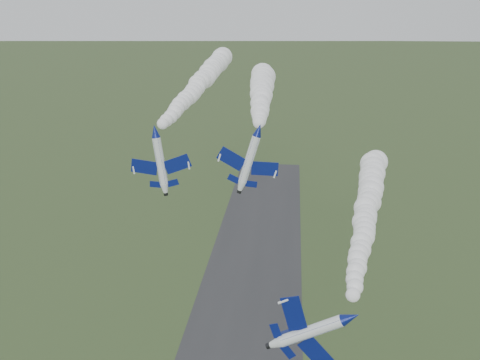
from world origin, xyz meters
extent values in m
cube|color=#323234|center=(0.00, 30.00, 0.02)|extent=(24.00, 260.00, 0.04)
cylinder|color=white|center=(15.96, -1.05, 29.43)|extent=(3.21, 8.23, 1.96)
cone|color=navy|center=(15.15, -6.04, 29.43)|extent=(2.27, 2.39, 1.96)
cone|color=white|center=(16.73, 3.76, 29.43)|extent=(2.21, 2.01, 1.96)
cylinder|color=black|center=(16.88, 4.70, 29.43)|extent=(1.07, 0.72, 0.99)
ellipsoid|color=black|center=(16.09, -3.16, 29.70)|extent=(1.73, 2.92, 1.31)
cube|color=navy|center=(14.53, -0.04, 31.83)|extent=(2.66, 2.63, 3.86)
cube|color=navy|center=(17.38, -0.50, 26.88)|extent=(2.66, 2.63, 3.86)
cube|color=navy|center=(15.84, 3.03, 30.75)|extent=(1.20, 1.20, 1.70)
cube|color=navy|center=(17.35, 2.79, 28.11)|extent=(1.20, 1.20, 1.70)
cube|color=navy|center=(17.62, 2.51, 30.05)|extent=(2.09, 1.81, 1.16)
cylinder|color=white|center=(-11.80, 21.58, 45.38)|extent=(1.58, 7.37, 1.46)
cone|color=navy|center=(-11.88, 16.94, 45.38)|extent=(1.49, 1.95, 1.46)
cone|color=white|center=(-11.73, 26.04, 45.38)|extent=(1.49, 1.60, 1.46)
cylinder|color=black|center=(-11.72, 26.91, 45.38)|extent=(0.75, 0.54, 0.74)
ellipsoid|color=black|center=(-11.89, 19.69, 45.87)|extent=(1.02, 2.53, 0.97)
cube|color=navy|center=(-14.38, 22.32, 44.93)|extent=(4.04, 2.17, 0.61)
cube|color=navy|center=(-9.17, 22.23, 45.57)|extent=(4.04, 2.17, 0.61)
cube|color=navy|center=(-13.13, 25.27, 45.21)|extent=(1.76, 0.99, 0.30)
cube|color=navy|center=(-10.35, 25.23, 45.55)|extent=(1.76, 0.99, 0.30)
cube|color=navy|center=(-11.88, 25.04, 46.51)|extent=(0.36, 1.40, 1.92)
cylinder|color=white|center=(3.75, 21.49, 45.92)|extent=(2.05, 7.41, 1.63)
cone|color=navy|center=(4.01, 16.87, 45.92)|extent=(1.74, 2.01, 1.63)
cone|color=white|center=(3.49, 25.93, 45.92)|extent=(1.72, 1.66, 1.63)
cylinder|color=black|center=(3.44, 26.80, 45.92)|extent=(0.85, 0.57, 0.82)
ellipsoid|color=black|center=(4.00, 19.61, 46.39)|extent=(1.23, 2.57, 1.09)
cube|color=navy|center=(1.16, 22.04, 46.54)|extent=(4.00, 2.31, 1.26)
cube|color=navy|center=(6.18, 22.33, 45.04)|extent=(4.00, 2.31, 1.26)
cube|color=navy|center=(2.20, 25.07, 46.31)|extent=(1.75, 1.06, 0.58)
cube|color=navy|center=(4.87, 25.22, 45.52)|extent=(1.75, 1.06, 0.58)
cube|color=navy|center=(3.87, 24.96, 47.00)|extent=(0.73, 1.43, 1.87)
camera|label=1|loc=(8.71, -55.07, 63.33)|focal=40.00mm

